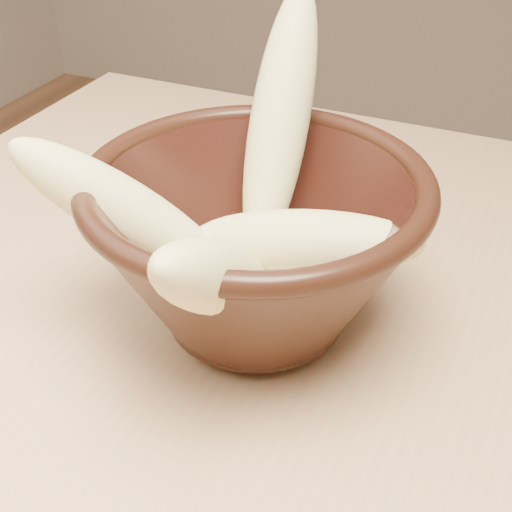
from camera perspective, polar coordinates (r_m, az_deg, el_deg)
The scene contains 6 objects.
bowl at distance 0.48m, azimuth 0.00°, elevation 1.06°, with size 0.23×0.23×0.13m.
milk_puddle at distance 0.50m, azimuth 0.00°, elevation -1.92°, with size 0.13×0.13×0.02m, color beige.
banana_upright at distance 0.52m, azimuth 1.94°, elevation 10.89°, with size 0.04×0.04×0.20m, color #F7E892.
banana_left at distance 0.47m, azimuth -10.37°, elevation 3.44°, with size 0.04×0.04×0.17m, color #F7E892.
banana_across at distance 0.48m, azimuth 3.98°, elevation 1.20°, with size 0.04×0.04×0.16m, color #F7E892.
banana_front at distance 0.41m, azimuth -3.18°, elevation -1.80°, with size 0.04×0.04×0.16m, color #F7E892.
Camera 1 is at (-0.04, -0.36, 1.09)m, focal length 50.00 mm.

